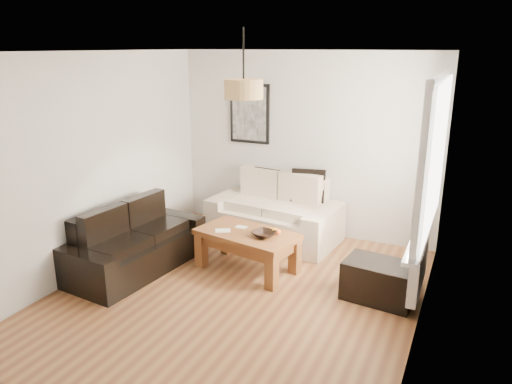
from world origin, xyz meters
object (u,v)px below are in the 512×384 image
at_px(ottoman, 380,281).
at_px(sofa_leather, 135,240).
at_px(loveseat_cream, 274,209).
at_px(coffee_table, 247,251).

bearing_deg(ottoman, sofa_leather, -170.43).
height_order(loveseat_cream, ottoman, loveseat_cream).
relative_size(sofa_leather, coffee_table, 1.45).
height_order(loveseat_cream, sofa_leather, loveseat_cream).
relative_size(loveseat_cream, sofa_leather, 1.01).
bearing_deg(loveseat_cream, ottoman, -27.55).
relative_size(coffee_table, ottoman, 1.62).
distance_m(loveseat_cream, sofa_leather, 2.00).
bearing_deg(loveseat_cream, coffee_table, -79.30).
bearing_deg(coffee_table, loveseat_cream, 94.76).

